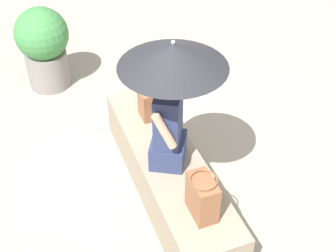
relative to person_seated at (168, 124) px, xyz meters
The scene contains 7 objects.
ground_plane 0.85m from the person_seated, 162.51° to the left, with size 14.00×14.00×0.00m, color #9E9384.
stone_bench 0.62m from the person_seated, 162.51° to the left, with size 2.13×0.53×0.46m, color gray.
person_seated is the anchor object (origin of this frame).
parasol 0.66m from the person_seated, 28.77° to the left, with size 0.82×0.82×1.17m.
handbag_black 0.67m from the person_seated, behind, with size 0.21×0.17×0.31m.
tote_bag_canvas 0.67m from the person_seated, ahead, with size 0.28×0.21×0.36m.
planter_far 2.35m from the person_seated, 162.58° to the right, with size 0.61×0.61×0.99m.
Camera 1 is at (2.71, -1.03, 3.19)m, focal length 48.88 mm.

